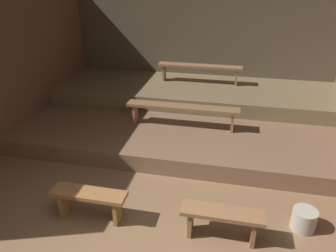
{
  "coord_description": "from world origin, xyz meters",
  "views": [
    {
      "loc": [
        0.81,
        -2.24,
        2.87
      ],
      "look_at": [
        -0.21,
        2.53,
        0.5
      ],
      "focal_mm": 33.96,
      "sensor_mm": 36.0,
      "label": 1
    }
  ],
  "objects_px": {
    "bench_floor_right": "(222,218)",
    "bench_middle_center": "(200,68)",
    "bench_floor_left": "(89,198)",
    "pail_floor": "(304,219)",
    "bench_lower_center": "(182,109)"
  },
  "relations": [
    {
      "from": "bench_floor_right",
      "to": "bench_middle_center",
      "type": "relative_size",
      "value": 0.51
    },
    {
      "from": "bench_middle_center",
      "to": "bench_floor_left",
      "type": "bearing_deg",
      "value": -102.11
    },
    {
      "from": "bench_floor_left",
      "to": "bench_floor_right",
      "type": "relative_size",
      "value": 1.0
    },
    {
      "from": "bench_floor_left",
      "to": "pail_floor",
      "type": "xyz_separation_m",
      "value": [
        2.64,
        0.37,
        -0.17
      ]
    },
    {
      "from": "bench_floor_left",
      "to": "bench_floor_right",
      "type": "height_order",
      "value": "same"
    },
    {
      "from": "bench_floor_left",
      "to": "bench_middle_center",
      "type": "bearing_deg",
      "value": 77.89
    },
    {
      "from": "bench_floor_right",
      "to": "bench_lower_center",
      "type": "height_order",
      "value": "bench_lower_center"
    },
    {
      "from": "bench_lower_center",
      "to": "pail_floor",
      "type": "distance_m",
      "value": 2.74
    },
    {
      "from": "bench_floor_left",
      "to": "bench_floor_right",
      "type": "xyz_separation_m",
      "value": [
        1.66,
        0.0,
        0.0
      ]
    },
    {
      "from": "bench_floor_right",
      "to": "bench_lower_center",
      "type": "bearing_deg",
      "value": 110.62
    },
    {
      "from": "bench_middle_center",
      "to": "bench_floor_right",
      "type": "bearing_deg",
      "value": -79.03
    },
    {
      "from": "bench_lower_center",
      "to": "pail_floor",
      "type": "relative_size",
      "value": 6.9
    },
    {
      "from": "bench_floor_left",
      "to": "bench_middle_center",
      "type": "distance_m",
      "value": 4.2
    },
    {
      "from": "bench_lower_center",
      "to": "pail_floor",
      "type": "height_order",
      "value": "bench_lower_center"
    },
    {
      "from": "bench_floor_left",
      "to": "bench_lower_center",
      "type": "height_order",
      "value": "bench_lower_center"
    }
  ]
}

